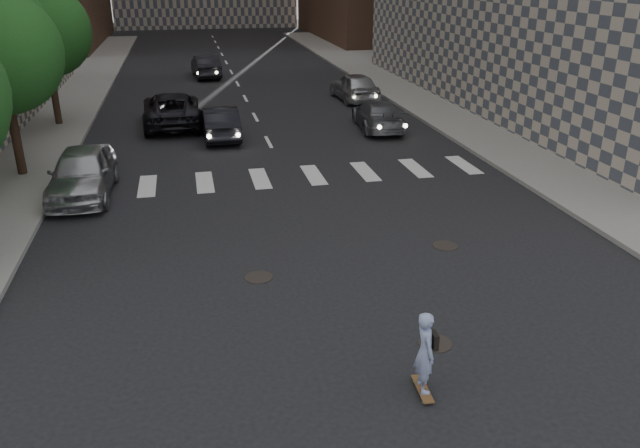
# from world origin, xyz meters

# --- Properties ---
(ground) EXTENTS (160.00, 160.00, 0.00)m
(ground) POSITION_xyz_m (0.00, 0.00, 0.00)
(ground) COLOR black
(ground) RESTS_ON ground
(sidewalk_right) EXTENTS (13.00, 80.00, 0.15)m
(sidewalk_right) POSITION_xyz_m (14.50, 20.00, 0.07)
(sidewalk_right) COLOR gray
(sidewalk_right) RESTS_ON ground
(tree_b) EXTENTS (4.20, 4.20, 6.60)m
(tree_b) POSITION_xyz_m (-9.45, 11.14, 4.65)
(tree_b) COLOR #382619
(tree_b) RESTS_ON sidewalk_left
(tree_c) EXTENTS (4.20, 4.20, 6.60)m
(tree_c) POSITION_xyz_m (-9.45, 19.14, 4.65)
(tree_c) COLOR #382619
(tree_c) RESTS_ON sidewalk_left
(manhole_a) EXTENTS (0.70, 0.70, 0.02)m
(manhole_a) POSITION_xyz_m (1.20, -2.50, 0.01)
(manhole_a) COLOR black
(manhole_a) RESTS_ON ground
(manhole_b) EXTENTS (0.70, 0.70, 0.02)m
(manhole_b) POSITION_xyz_m (-2.00, 1.20, 0.01)
(manhole_b) COLOR black
(manhole_b) RESTS_ON ground
(manhole_c) EXTENTS (0.70, 0.70, 0.02)m
(manhole_c) POSITION_xyz_m (3.30, 2.00, 0.01)
(manhole_c) COLOR black
(manhole_c) RESTS_ON ground
(skateboarder) EXTENTS (0.43, 0.85, 1.66)m
(skateboarder) POSITION_xyz_m (0.37, -3.94, 0.87)
(skateboarder) COLOR brown
(skateboarder) RESTS_ON ground
(silver_sedan) EXTENTS (2.06, 4.83, 1.63)m
(silver_sedan) POSITION_xyz_m (-7.00, 8.42, 0.81)
(silver_sedan) COLOR #ABADB1
(silver_sedan) RESTS_ON ground
(traffic_car_a) EXTENTS (1.59, 4.40, 1.44)m
(traffic_car_a) POSITION_xyz_m (-2.00, 15.19, 0.72)
(traffic_car_a) COLOR black
(traffic_car_a) RESTS_ON ground
(traffic_car_b) EXTENTS (2.30, 4.80, 1.35)m
(traffic_car_b) POSITION_xyz_m (5.39, 15.24, 0.67)
(traffic_car_b) COLOR slate
(traffic_car_b) RESTS_ON ground
(traffic_car_c) EXTENTS (2.84, 5.86, 1.61)m
(traffic_car_c) POSITION_xyz_m (-4.12, 18.00, 0.80)
(traffic_car_c) COLOR black
(traffic_car_c) RESTS_ON ground
(traffic_car_d) EXTENTS (2.14, 4.81, 1.61)m
(traffic_car_d) POSITION_xyz_m (6.07, 22.02, 0.80)
(traffic_car_d) COLOR #A8A9AF
(traffic_car_d) RESTS_ON ground
(traffic_car_e) EXTENTS (2.00, 4.70, 1.51)m
(traffic_car_e) POSITION_xyz_m (-1.88, 32.00, 0.75)
(traffic_car_e) COLOR black
(traffic_car_e) RESTS_ON ground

